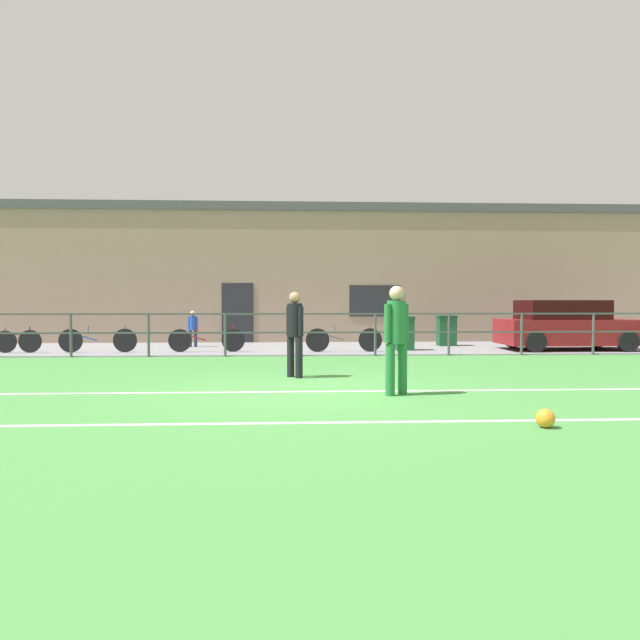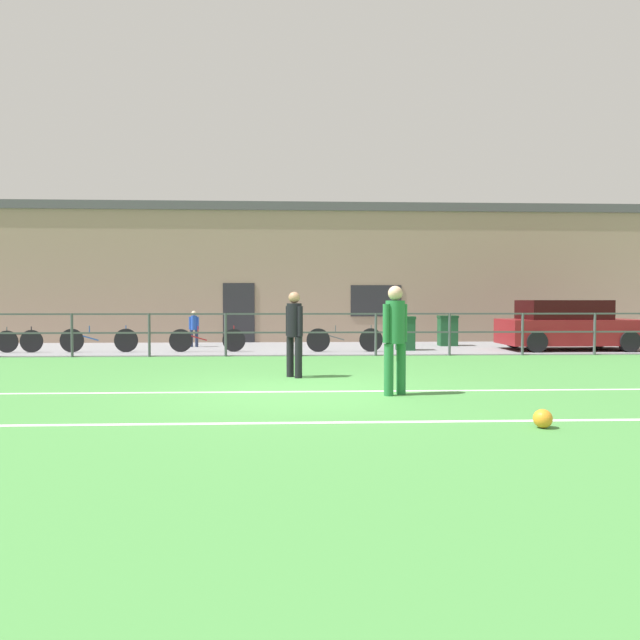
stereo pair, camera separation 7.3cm
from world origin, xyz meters
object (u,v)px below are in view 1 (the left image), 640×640
at_px(spectator_child, 193,326).
at_px(trash_bin_0, 404,333).
at_px(bicycle_parked_4, 98,340).
at_px(parked_car_red, 566,326).
at_px(bicycle_parked_1, 344,340).
at_px(soccer_ball_match, 545,418).
at_px(bicycle_parked_0, 206,340).
at_px(player_striker, 396,333).
at_px(trash_bin_1, 446,330).
at_px(player_goalkeeper, 295,329).

xyz_separation_m(spectator_child, trash_bin_0, (6.44, -1.51, -0.14)).
relative_size(spectator_child, bicycle_parked_4, 0.52).
distance_m(parked_car_red, trash_bin_0, 4.86).
xyz_separation_m(bicycle_parked_1, bicycle_parked_4, (-6.96, 0.16, -0.00)).
xyz_separation_m(bicycle_parked_1, trash_bin_0, (1.84, 0.47, 0.15)).
bearing_deg(soccer_ball_match, bicycle_parked_4, 129.76).
height_order(bicycle_parked_0, trash_bin_0, trash_bin_0).
xyz_separation_m(player_striker, trash_bin_0, (1.70, 7.98, -0.44)).
bearing_deg(trash_bin_1, bicycle_parked_4, -169.48).
bearing_deg(bicycle_parked_0, bicycle_parked_1, -2.31).
relative_size(bicycle_parked_0, trash_bin_1, 2.20).
relative_size(player_goalkeeper, parked_car_red, 0.42).
bearing_deg(player_goalkeeper, spectator_child, 162.98).
height_order(parked_car_red, trash_bin_0, parked_car_red).
bearing_deg(parked_car_red, spectator_child, 172.05).
bearing_deg(parked_car_red, trash_bin_1, 151.66).
bearing_deg(player_goalkeeper, trash_bin_0, 110.21).
bearing_deg(player_goalkeeper, player_striker, -4.42).
bearing_deg(player_striker, parked_car_red, -160.84).
height_order(parked_car_red, trash_bin_1, parked_car_red).
bearing_deg(bicycle_parked_0, parked_car_red, 1.35).
distance_m(player_goalkeeper, soccer_ball_match, 5.47).
height_order(player_striker, soccer_ball_match, player_striker).
xyz_separation_m(player_striker, bicycle_parked_4, (-7.09, 7.66, -0.60)).
bearing_deg(soccer_ball_match, trash_bin_0, 87.77).
bearing_deg(trash_bin_1, parked_car_red, -28.34).
distance_m(player_goalkeeper, parked_car_red, 9.96).
xyz_separation_m(soccer_ball_match, bicycle_parked_0, (-5.35, 10.08, 0.25)).
relative_size(spectator_child, trash_bin_1, 1.16).
height_order(spectator_child, bicycle_parked_1, spectator_child).
bearing_deg(trash_bin_1, spectator_child, -179.14).
bearing_deg(trash_bin_0, player_striker, -102.06).
distance_m(soccer_ball_match, trash_bin_1, 12.22).
bearing_deg(bicycle_parked_1, player_goalkeeper, -105.06).
relative_size(bicycle_parked_1, trash_bin_0, 2.19).
bearing_deg(spectator_child, player_striker, 117.46).
xyz_separation_m(trash_bin_0, trash_bin_1, (1.70, 1.64, -0.01)).
xyz_separation_m(soccer_ball_match, bicycle_parked_4, (-8.39, 10.08, 0.26)).
xyz_separation_m(player_striker, bicycle_parked_1, (-0.13, 7.50, -0.60)).
bearing_deg(player_striker, bicycle_parked_4, -78.40).
xyz_separation_m(parked_car_red, bicycle_parked_1, (-6.69, -0.41, -0.35)).
relative_size(soccer_ball_match, bicycle_parked_0, 0.10).
distance_m(spectator_child, parked_car_red, 11.40).
height_order(spectator_child, trash_bin_0, spectator_child).
xyz_separation_m(bicycle_parked_0, bicycle_parked_4, (-3.04, 0.00, 0.01)).
distance_m(bicycle_parked_1, trash_bin_1, 4.12).
distance_m(spectator_child, bicycle_parked_4, 3.00).
xyz_separation_m(bicycle_parked_0, trash_bin_1, (7.45, 1.95, 0.15)).
xyz_separation_m(player_goalkeeper, bicycle_parked_0, (-2.48, 5.50, -0.57)).
bearing_deg(bicycle_parked_0, spectator_child, 110.62).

